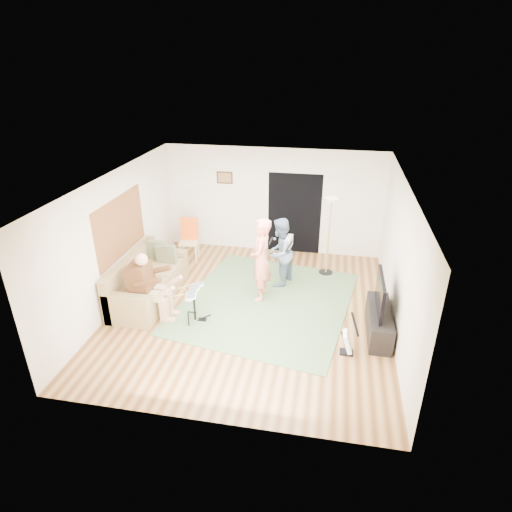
{
  "coord_description": "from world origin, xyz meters",
  "views": [
    {
      "loc": [
        1.46,
        -7.28,
        4.77
      ],
      "look_at": [
        0.06,
        0.3,
        1.08
      ],
      "focal_mm": 30.0,
      "sensor_mm": 36.0,
      "label": 1
    }
  ],
  "objects_px": {
    "guitarist": "(280,253)",
    "sofa": "(145,284)",
    "guitar_spare": "(348,342)",
    "television": "(380,294)",
    "singer": "(261,260)",
    "dining_chair": "(190,245)",
    "tv_cabinet": "(379,322)",
    "drum_kit": "(194,307)",
    "torchiere_lamp": "(330,223)"
  },
  "relations": [
    {
      "from": "sofa",
      "to": "guitarist",
      "type": "height_order",
      "value": "guitarist"
    },
    {
      "from": "tv_cabinet",
      "to": "television",
      "type": "relative_size",
      "value": 1.3
    },
    {
      "from": "singer",
      "to": "torchiere_lamp",
      "type": "distance_m",
      "value": 1.96
    },
    {
      "from": "sofa",
      "to": "dining_chair",
      "type": "bearing_deg",
      "value": 80.3
    },
    {
      "from": "sofa",
      "to": "singer",
      "type": "xyz_separation_m",
      "value": [
        2.42,
        0.44,
        0.59
      ]
    },
    {
      "from": "sofa",
      "to": "drum_kit",
      "type": "height_order",
      "value": "sofa"
    },
    {
      "from": "dining_chair",
      "to": "television",
      "type": "distance_m",
      "value": 5.06
    },
    {
      "from": "drum_kit",
      "to": "torchiere_lamp",
      "type": "distance_m",
      "value": 3.62
    },
    {
      "from": "torchiere_lamp",
      "to": "dining_chair",
      "type": "height_order",
      "value": "torchiere_lamp"
    },
    {
      "from": "sofa",
      "to": "guitar_spare",
      "type": "xyz_separation_m",
      "value": [
        4.23,
        -1.15,
        -0.07
      ]
    },
    {
      "from": "dining_chair",
      "to": "tv_cabinet",
      "type": "height_order",
      "value": "dining_chair"
    },
    {
      "from": "guitar_spare",
      "to": "television",
      "type": "bearing_deg",
      "value": 53.45
    },
    {
      "from": "drum_kit",
      "to": "singer",
      "type": "bearing_deg",
      "value": 44.3
    },
    {
      "from": "singer",
      "to": "television",
      "type": "height_order",
      "value": "singer"
    },
    {
      "from": "dining_chair",
      "to": "tv_cabinet",
      "type": "distance_m",
      "value": 5.08
    },
    {
      "from": "drum_kit",
      "to": "torchiere_lamp",
      "type": "xyz_separation_m",
      "value": [
        2.45,
        2.47,
        0.97
      ]
    },
    {
      "from": "guitarist",
      "to": "sofa",
      "type": "bearing_deg",
      "value": -49.65
    },
    {
      "from": "tv_cabinet",
      "to": "drum_kit",
      "type": "bearing_deg",
      "value": -176.66
    },
    {
      "from": "sofa",
      "to": "television",
      "type": "height_order",
      "value": "television"
    },
    {
      "from": "guitarist",
      "to": "television",
      "type": "bearing_deg",
      "value": 71.4
    },
    {
      "from": "guitarist",
      "to": "dining_chair",
      "type": "height_order",
      "value": "guitarist"
    },
    {
      "from": "guitar_spare",
      "to": "singer",
      "type": "bearing_deg",
      "value": 138.77
    },
    {
      "from": "singer",
      "to": "torchiere_lamp",
      "type": "height_order",
      "value": "torchiere_lamp"
    },
    {
      "from": "tv_cabinet",
      "to": "dining_chair",
      "type": "bearing_deg",
      "value": 151.61
    },
    {
      "from": "sofa",
      "to": "guitarist",
      "type": "xyz_separation_m",
      "value": [
        2.73,
        1.09,
        0.48
      ]
    },
    {
      "from": "drum_kit",
      "to": "tv_cabinet",
      "type": "height_order",
      "value": "drum_kit"
    },
    {
      "from": "guitarist",
      "to": "torchiere_lamp",
      "type": "height_order",
      "value": "torchiere_lamp"
    },
    {
      "from": "singer",
      "to": "television",
      "type": "distance_m",
      "value": 2.5
    },
    {
      "from": "guitarist",
      "to": "dining_chair",
      "type": "distance_m",
      "value": 2.58
    },
    {
      "from": "dining_chair",
      "to": "guitarist",
      "type": "bearing_deg",
      "value": -29.45
    },
    {
      "from": "guitar_spare",
      "to": "drum_kit",
      "type": "bearing_deg",
      "value": 170.33
    },
    {
      "from": "television",
      "to": "guitar_spare",
      "type": "bearing_deg",
      "value": -126.55
    },
    {
      "from": "drum_kit",
      "to": "guitarist",
      "type": "height_order",
      "value": "guitarist"
    },
    {
      "from": "drum_kit",
      "to": "television",
      "type": "relative_size",
      "value": 0.65
    },
    {
      "from": "torchiere_lamp",
      "to": "television",
      "type": "relative_size",
      "value": 1.73
    },
    {
      "from": "tv_cabinet",
      "to": "torchiere_lamp",
      "type": "bearing_deg",
      "value": 114.78
    },
    {
      "from": "guitar_spare",
      "to": "torchiere_lamp",
      "type": "xyz_separation_m",
      "value": [
        -0.47,
        2.97,
        1.04
      ]
    },
    {
      "from": "torchiere_lamp",
      "to": "tv_cabinet",
      "type": "relative_size",
      "value": 1.33
    },
    {
      "from": "sofa",
      "to": "tv_cabinet",
      "type": "xyz_separation_m",
      "value": [
        4.8,
        -0.45,
        -0.06
      ]
    },
    {
      "from": "guitar_spare",
      "to": "television",
      "type": "xyz_separation_m",
      "value": [
        0.52,
        0.7,
        0.61
      ]
    },
    {
      "from": "singer",
      "to": "guitar_spare",
      "type": "bearing_deg",
      "value": 47.27
    },
    {
      "from": "torchiere_lamp",
      "to": "television",
      "type": "height_order",
      "value": "torchiere_lamp"
    },
    {
      "from": "sofa",
      "to": "drum_kit",
      "type": "distance_m",
      "value": 1.46
    },
    {
      "from": "sofa",
      "to": "dining_chair",
      "type": "relative_size",
      "value": 2.18
    },
    {
      "from": "tv_cabinet",
      "to": "guitar_spare",
      "type": "bearing_deg",
      "value": -129.09
    },
    {
      "from": "singer",
      "to": "dining_chair",
      "type": "relative_size",
      "value": 1.69
    },
    {
      "from": "singer",
      "to": "dining_chair",
      "type": "xyz_separation_m",
      "value": [
        -2.08,
        1.53,
        -0.52
      ]
    },
    {
      "from": "singer",
      "to": "guitarist",
      "type": "xyz_separation_m",
      "value": [
        0.31,
        0.65,
        -0.11
      ]
    },
    {
      "from": "torchiere_lamp",
      "to": "dining_chair",
      "type": "xyz_separation_m",
      "value": [
        -3.42,
        0.15,
        -0.9
      ]
    },
    {
      "from": "drum_kit",
      "to": "sofa",
      "type": "bearing_deg",
      "value": 153.49
    }
  ]
}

